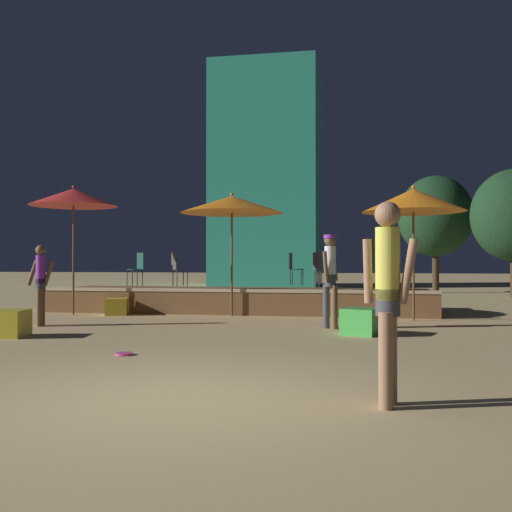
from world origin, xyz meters
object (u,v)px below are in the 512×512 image
at_px(patio_umbrella_1, 413,201).
at_px(bistro_chair_3, 177,266).
at_px(person_0, 41,283).
at_px(background_tree_1, 435,216).
at_px(bistro_chair_2, 293,266).
at_px(patio_umbrella_2, 74,197).
at_px(person_1, 330,274).
at_px(patio_umbrella_0, 232,205).
at_px(cube_seat_2, 361,322).
at_px(person_2, 388,292).
at_px(frisbee_disc, 124,354).
at_px(bistro_chair_1, 138,266).
at_px(cube_seat_1, 117,307).
at_px(bistro_chair_0, 319,266).
at_px(cube_seat_0, 8,323).

xyz_separation_m(patio_umbrella_1, bistro_chair_3, (-6.00, 1.75, -1.46)).
height_order(person_0, background_tree_1, background_tree_1).
xyz_separation_m(person_0, bistro_chair_2, (4.59, 4.99, 0.31)).
xyz_separation_m(patio_umbrella_2, person_1, (6.36, -1.82, -1.82)).
distance_m(patio_umbrella_0, cube_seat_2, 4.91).
relative_size(person_0, person_2, 0.89).
relative_size(person_2, frisbee_disc, 7.75).
distance_m(person_2, bistro_chair_1, 11.10).
height_order(person_2, background_tree_1, background_tree_1).
height_order(person_0, bistro_chair_3, person_0).
xyz_separation_m(patio_umbrella_1, cube_seat_1, (-6.99, 0.10, -2.45)).
bearing_deg(patio_umbrella_2, bistro_chair_0, 18.89).
distance_m(cube_seat_1, background_tree_1, 14.98).
bearing_deg(frisbee_disc, bistro_chair_2, 79.75).
bearing_deg(bistro_chair_0, cube_seat_1, 84.00).
distance_m(person_0, bistro_chair_0, 6.92).
bearing_deg(bistro_chair_1, patio_umbrella_2, -84.37).
xyz_separation_m(cube_seat_2, person_0, (-6.38, 0.27, 0.64)).
relative_size(patio_umbrella_1, person_0, 1.82).
height_order(cube_seat_1, person_2, person_2).
relative_size(frisbee_disc, background_tree_1, 0.05).
xyz_separation_m(cube_seat_2, bistro_chair_2, (-1.80, 5.26, 0.95)).
height_order(cube_seat_2, person_2, person_2).
bearing_deg(patio_umbrella_1, person_2, -96.97).
bearing_deg(person_1, frisbee_disc, -100.00).
xyz_separation_m(person_0, person_1, (5.80, 0.58, 0.19)).
height_order(cube_seat_0, person_1, person_1).
xyz_separation_m(patio_umbrella_1, background_tree_1, (1.98, 11.72, 0.54)).
bearing_deg(patio_umbrella_0, bistro_chair_1, 157.36).
distance_m(cube_seat_1, bistro_chair_0, 5.25).
xyz_separation_m(patio_umbrella_2, bistro_chair_3, (2.09, 1.73, -1.70)).
height_order(person_1, bistro_chair_3, person_1).
bearing_deg(bistro_chair_2, person_0, 141.33).
distance_m(cube_seat_2, person_0, 6.42).
relative_size(cube_seat_0, bistro_chair_2, 0.77).
height_order(patio_umbrella_2, cube_seat_2, patio_umbrella_2).
bearing_deg(bistro_chair_0, person_1, 158.97).
bearing_deg(bistro_chair_2, background_tree_1, -24.57).
relative_size(patio_umbrella_1, person_2, 1.62).
height_order(cube_seat_1, frisbee_disc, cube_seat_1).
bearing_deg(patio_umbrella_0, cube_seat_2, -44.82).
distance_m(person_0, person_2, 8.49).
bearing_deg(cube_seat_1, patio_umbrella_1, -0.78).
bearing_deg(patio_umbrella_0, person_2, -68.15).
height_order(patio_umbrella_0, patio_umbrella_1, patio_umbrella_1).
distance_m(person_0, person_1, 5.83).
height_order(patio_umbrella_0, person_1, patio_umbrella_0).
bearing_deg(person_2, patio_umbrella_2, -122.77).
bearing_deg(patio_umbrella_0, cube_seat_0, -124.21).
relative_size(person_1, bistro_chair_1, 2.04).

